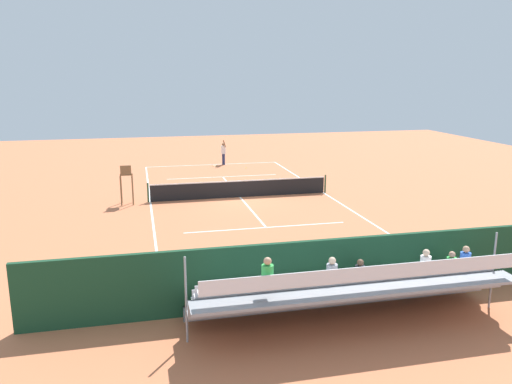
{
  "coord_description": "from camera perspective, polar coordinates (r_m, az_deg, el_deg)",
  "views": [
    {
      "loc": [
        5.5,
        27.75,
        6.82
      ],
      "look_at": [
        0.0,
        4.0,
        1.2
      ],
      "focal_mm": 36.01,
      "sensor_mm": 36.0,
      "label": 1
    }
  ],
  "objects": [
    {
      "name": "equipment_bag",
      "position": [
        16.86,
        8.52,
        -10.37
      ],
      "size": [
        0.9,
        0.36,
        0.36
      ],
      "primitive_type": "cube",
      "color": "#334C8C",
      "rests_on": "ground"
    },
    {
      "name": "tennis_racket",
      "position": [
        39.11,
        -4.59,
        2.92
      ],
      "size": [
        0.54,
        0.48,
        0.03
      ],
      "color": "black",
      "rests_on": "ground"
    },
    {
      "name": "bleacher_stand",
      "position": [
        14.84,
        10.56,
        -10.66
      ],
      "size": [
        9.06,
        2.4,
        2.48
      ],
      "color": "gray",
      "rests_on": "ground"
    },
    {
      "name": "umpire_chair",
      "position": [
        28.09,
        -14.21,
        1.27
      ],
      "size": [
        0.67,
        0.67,
        2.14
      ],
      "color": "brown",
      "rests_on": "ground"
    },
    {
      "name": "tennis_net",
      "position": [
        28.99,
        -1.78,
        0.39
      ],
      "size": [
        10.3,
        0.1,
        1.07
      ],
      "color": "black",
      "rests_on": "ground"
    },
    {
      "name": "court_line_markings",
      "position": [
        29.14,
        -1.79,
        -0.56
      ],
      "size": [
        10.1,
        22.2,
        0.01
      ],
      "color": "white",
      "rests_on": "ground"
    },
    {
      "name": "backdrop_wall",
      "position": [
        15.91,
        8.24,
        -8.62
      ],
      "size": [
        18.0,
        0.16,
        2.0
      ],
      "primitive_type": "cube",
      "color": "#194228",
      "rests_on": "ground"
    },
    {
      "name": "tennis_ball_near",
      "position": [
        38.03,
        -1.11,
        2.7
      ],
      "size": [
        0.07,
        0.07,
        0.07
      ],
      "primitive_type": "sphere",
      "color": "#CCDB33",
      "rests_on": "ground"
    },
    {
      "name": "tennis_player",
      "position": [
        39.51,
        -3.64,
        4.51
      ],
      "size": [
        0.43,
        0.55,
        1.93
      ],
      "color": "navy",
      "rests_on": "ground"
    },
    {
      "name": "ground_plane",
      "position": [
        29.1,
        -1.78,
        -0.58
      ],
      "size": [
        60.0,
        60.0,
        0.0
      ],
      "primitive_type": "plane",
      "color": "#CC7047"
    },
    {
      "name": "courtside_bench",
      "position": [
        17.43,
        13.25,
        -8.44
      ],
      "size": [
        1.8,
        0.4,
        0.93
      ],
      "color": "#234C2D",
      "rests_on": "ground"
    }
  ]
}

